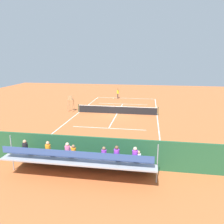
# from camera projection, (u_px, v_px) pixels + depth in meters

# --- Properties ---
(ground_plane) EXTENTS (60.00, 60.00, 0.00)m
(ground_plane) POSITION_uv_depth(u_px,v_px,m) (117.00, 114.00, 28.54)
(ground_plane) COLOR #BC6033
(court_line_markings) EXTENTS (10.10, 22.20, 0.01)m
(court_line_markings) POSITION_uv_depth(u_px,v_px,m) (117.00, 114.00, 28.57)
(court_line_markings) COLOR white
(court_line_markings) RESTS_ON ground
(tennis_net) EXTENTS (10.30, 0.10, 1.07)m
(tennis_net) POSITION_uv_depth(u_px,v_px,m) (117.00, 110.00, 28.42)
(tennis_net) COLOR black
(tennis_net) RESTS_ON ground
(backdrop_wall) EXTENTS (18.00, 0.16, 2.00)m
(backdrop_wall) POSITION_uv_depth(u_px,v_px,m) (88.00, 151.00, 14.90)
(backdrop_wall) COLOR #235633
(backdrop_wall) RESTS_ON ground
(bleacher_stand) EXTENTS (9.06, 2.40, 2.48)m
(bleacher_stand) POSITION_uv_depth(u_px,v_px,m) (81.00, 160.00, 13.57)
(bleacher_stand) COLOR #9EA0A5
(bleacher_stand) RESTS_ON ground
(umpire_chair) EXTENTS (0.67, 0.67, 2.14)m
(umpire_chair) POSITION_uv_depth(u_px,v_px,m) (70.00, 102.00, 29.33)
(umpire_chair) COLOR #A88456
(umpire_chair) RESTS_ON ground
(courtside_bench) EXTENTS (1.80, 0.40, 0.93)m
(courtside_bench) POSITION_uv_depth(u_px,v_px,m) (128.00, 155.00, 15.28)
(courtside_bench) COLOR #33383D
(courtside_bench) RESTS_ON ground
(equipment_bag) EXTENTS (0.90, 0.36, 0.36)m
(equipment_bag) POSITION_uv_depth(u_px,v_px,m) (97.00, 159.00, 15.60)
(equipment_bag) COLOR black
(equipment_bag) RESTS_ON ground
(tennis_player) EXTENTS (0.43, 0.55, 1.93)m
(tennis_player) POSITION_uv_depth(u_px,v_px,m) (118.00, 93.00, 38.63)
(tennis_player) COLOR black
(tennis_player) RESTS_ON ground
(tennis_racket) EXTENTS (0.56, 0.45, 0.03)m
(tennis_racket) POSITION_uv_depth(u_px,v_px,m) (114.00, 98.00, 38.86)
(tennis_racket) COLOR black
(tennis_racket) RESTS_ON ground
(tennis_ball_near) EXTENTS (0.07, 0.07, 0.07)m
(tennis_ball_near) POSITION_uv_depth(u_px,v_px,m) (131.00, 101.00, 36.68)
(tennis_ball_near) COLOR #CCDB33
(tennis_ball_near) RESTS_ON ground
(tennis_ball_far) EXTENTS (0.07, 0.07, 0.07)m
(tennis_ball_far) POSITION_uv_depth(u_px,v_px,m) (121.00, 101.00, 36.15)
(tennis_ball_far) COLOR #CCDB33
(tennis_ball_far) RESTS_ON ground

